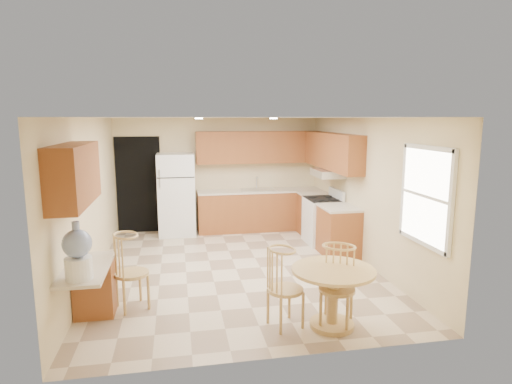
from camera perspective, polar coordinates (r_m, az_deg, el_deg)
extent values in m
plane|color=beige|center=(7.27, -2.68, -10.20)|extent=(5.50, 5.50, 0.00)
cube|color=white|center=(6.83, -2.85, 9.90)|extent=(4.50, 5.50, 0.02)
cube|color=beige|center=(9.65, -4.99, 2.41)|extent=(4.50, 0.02, 2.50)
cube|color=beige|center=(4.31, 2.28, -6.92)|extent=(4.50, 0.02, 2.50)
cube|color=beige|center=(7.01, -21.30, -1.04)|extent=(0.02, 5.50, 2.50)
cube|color=beige|center=(7.58, 14.34, 0.11)|extent=(0.02, 5.50, 2.50)
cube|color=black|center=(9.65, -15.36, 0.90)|extent=(0.90, 0.02, 2.10)
cube|color=#985226|center=(9.62, 0.46, -2.50)|extent=(2.75, 0.60, 0.87)
cube|color=beige|center=(9.53, 0.46, 0.17)|extent=(2.75, 0.63, 0.04)
cube|color=#985226|center=(9.32, 7.67, -2.99)|extent=(0.60, 0.59, 0.87)
cube|color=beige|center=(9.23, 7.74, -0.23)|extent=(0.63, 0.59, 0.04)
cube|color=#985226|center=(7.99, 10.93, -5.25)|extent=(0.60, 0.80, 0.87)
cube|color=beige|center=(7.89, 11.04, -2.05)|extent=(0.63, 0.80, 0.04)
cube|color=#985226|center=(9.55, 0.31, 6.00)|extent=(2.75, 0.33, 0.70)
cube|color=#985226|center=(8.55, 10.10, 5.39)|extent=(0.33, 2.42, 0.70)
cube|color=#985226|center=(5.34, -23.07, 2.15)|extent=(0.33, 1.40, 0.70)
cube|color=silver|center=(9.52, 0.31, 0.30)|extent=(0.78, 0.44, 0.01)
cube|color=silver|center=(8.54, 9.55, 2.50)|extent=(0.50, 0.76, 0.14)
cube|color=#985226|center=(5.95, -20.69, -11.81)|extent=(0.48, 0.42, 0.72)
cube|color=beige|center=(5.47, -21.63, -9.45)|extent=(0.50, 1.20, 0.04)
cube|color=white|center=(5.93, 21.76, -0.50)|extent=(0.05, 1.00, 1.20)
cube|color=white|center=(5.85, 22.06, 5.48)|extent=(0.05, 1.10, 0.06)
cube|color=white|center=(6.06, 21.30, -6.28)|extent=(0.05, 1.10, 0.06)
cube|color=white|center=(5.49, 24.60, -1.47)|extent=(0.05, 0.06, 1.28)
cube|color=white|center=(6.37, 19.16, 0.34)|extent=(0.05, 0.06, 1.28)
cylinder|color=white|center=(7.98, -7.64, 9.71)|extent=(0.14, 0.14, 0.02)
cylinder|color=white|center=(8.18, 2.35, 9.79)|extent=(0.14, 0.14, 0.02)
cube|color=white|center=(9.31, -10.57, -0.32)|extent=(0.77, 0.72, 1.75)
cube|color=black|center=(8.89, -10.65, 1.89)|extent=(0.76, 0.01, 0.02)
cube|color=silver|center=(8.90, -12.73, 1.16)|extent=(0.03, 0.03, 0.18)
cube|color=silver|center=(8.87, -12.78, 2.47)|extent=(0.03, 0.03, 0.14)
cube|color=white|center=(8.69, 8.87, -3.87)|extent=(0.65, 0.76, 0.90)
cube|color=black|center=(8.59, 8.95, -0.92)|extent=(0.64, 0.75, 0.02)
cube|color=white|center=(8.67, 10.71, -0.23)|extent=(0.06, 0.76, 0.18)
cylinder|color=tan|center=(5.49, 10.06, -16.97)|extent=(0.53, 0.53, 0.06)
cylinder|color=tan|center=(5.35, 10.17, -13.83)|extent=(0.13, 0.13, 0.66)
cylinder|color=tan|center=(5.22, 10.29, -10.22)|extent=(0.99, 0.99, 0.04)
cylinder|color=tan|center=(5.27, 3.95, -12.88)|extent=(0.43, 0.43, 0.04)
cylinder|color=tan|center=(5.46, 1.89, -14.63)|extent=(0.04, 0.04, 0.46)
cylinder|color=tan|center=(5.53, 5.10, -14.34)|extent=(0.04, 0.04, 0.46)
cylinder|color=tan|center=(5.19, 2.65, -16.00)|extent=(0.04, 0.04, 0.46)
cylinder|color=tan|center=(5.26, 6.03, -15.67)|extent=(0.04, 0.04, 0.46)
cylinder|color=tan|center=(5.32, 10.72, -12.67)|extent=(0.44, 0.44, 0.04)
cylinder|color=tan|center=(5.50, 8.47, -14.50)|extent=(0.04, 0.04, 0.47)
cylinder|color=tan|center=(5.60, 11.59, -14.12)|extent=(0.04, 0.04, 0.47)
cylinder|color=tan|center=(5.24, 9.62, -15.85)|extent=(0.04, 0.04, 0.47)
cylinder|color=tan|center=(5.34, 12.89, -15.41)|extent=(0.04, 0.04, 0.47)
cylinder|color=tan|center=(5.94, -16.25, -10.40)|extent=(0.45, 0.45, 0.04)
cylinder|color=tan|center=(6.19, -17.49, -11.99)|extent=(0.04, 0.04, 0.48)
cylinder|color=tan|center=(6.16, -14.49, -11.96)|extent=(0.04, 0.04, 0.48)
cylinder|color=tan|center=(5.90, -17.86, -13.12)|extent=(0.04, 0.04, 0.48)
cylinder|color=tan|center=(5.86, -14.70, -13.10)|extent=(0.04, 0.04, 0.48)
cylinder|color=white|center=(5.07, -22.56, -9.36)|extent=(0.29, 0.29, 0.24)
sphere|color=#7D92C2|center=(4.99, -22.76, -6.36)|extent=(0.31, 0.31, 0.31)
cylinder|color=#7D92C2|center=(4.94, -22.92, -4.14)|extent=(0.08, 0.08, 0.09)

